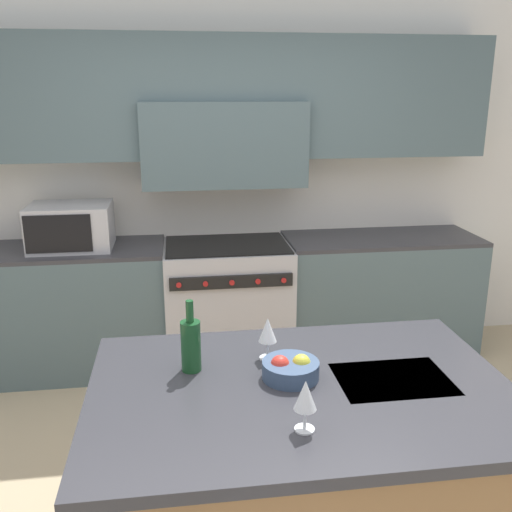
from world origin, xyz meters
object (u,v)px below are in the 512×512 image
object	(u,v)px
wine_bottle	(191,344)
fruit_bowl	(291,369)
wine_glass_near	(305,397)
range_stove	(228,303)
microwave	(71,227)
wine_glass_far	(268,331)

from	to	relation	value
wine_bottle	fruit_bowl	size ratio (longest dim) A/B	1.33
wine_glass_near	fruit_bowl	xyz separation A→B (m)	(0.02, 0.36, -0.09)
wine_bottle	fruit_bowl	bearing A→B (deg)	-17.37
range_stove	microwave	xyz separation A→B (m)	(-1.10, 0.02, 0.63)
wine_bottle	fruit_bowl	distance (m)	0.41
range_stove	wine_bottle	bearing A→B (deg)	-99.31
microwave	wine_glass_far	size ratio (longest dim) A/B	3.07
microwave	wine_glass_far	xyz separation A→B (m)	(1.10, -1.91, -0.03)
microwave	wine_glass_near	distance (m)	2.70
range_stove	microwave	distance (m)	1.27
wine_glass_near	fruit_bowl	distance (m)	0.37
microwave	wine_bottle	size ratio (longest dim) A/B	1.88
wine_glass_far	fruit_bowl	xyz separation A→B (m)	(0.06, -0.18, -0.09)
fruit_bowl	microwave	bearing A→B (deg)	119.14
microwave	fruit_bowl	world-z (taller)	microwave
wine_bottle	fruit_bowl	xyz separation A→B (m)	(0.38, -0.12, -0.07)
microwave	wine_bottle	bearing A→B (deg)	-68.34
wine_glass_near	wine_bottle	bearing A→B (deg)	126.86
range_stove	wine_glass_far	world-z (taller)	wine_glass_far
range_stove	microwave	bearing A→B (deg)	179.03
wine_bottle	wine_glass_far	distance (m)	0.33
microwave	wine_glass_far	bearing A→B (deg)	-59.98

